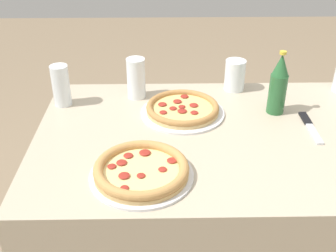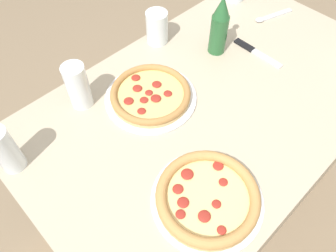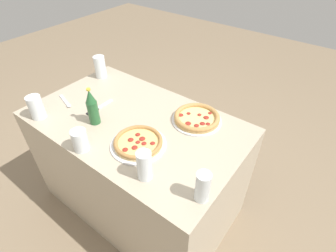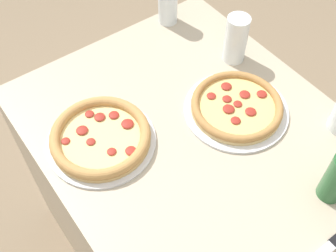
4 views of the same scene
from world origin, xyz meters
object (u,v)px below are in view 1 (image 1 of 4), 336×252
at_px(pizza_salami, 141,171).
at_px(pizza_veggie, 183,109).
at_px(glass_cola, 61,88).
at_px(beer_bottle, 278,84).
at_px(glass_mango_juice, 235,77).
at_px(glass_water, 136,80).
at_px(knife, 310,126).

bearing_deg(pizza_salami, pizza_veggie, 69.92).
xyz_separation_m(pizza_salami, pizza_veggie, (0.13, 0.36, -0.00)).
bearing_deg(pizza_veggie, glass_cola, 169.46).
bearing_deg(beer_bottle, glass_cola, 174.53).
bearing_deg(glass_mango_juice, glass_water, -171.26).
distance_m(glass_mango_juice, glass_water, 0.38).
bearing_deg(glass_mango_juice, beer_bottle, -58.11).
relative_size(glass_mango_juice, glass_water, 0.78).
relative_size(glass_cola, beer_bottle, 0.67).
height_order(pizza_veggie, glass_mango_juice, glass_mango_juice).
xyz_separation_m(glass_cola, glass_water, (0.27, 0.06, 0.00)).
xyz_separation_m(glass_cola, beer_bottle, (0.76, -0.07, 0.04)).
xyz_separation_m(pizza_veggie, glass_water, (-0.17, 0.14, 0.05)).
distance_m(pizza_salami, beer_bottle, 0.59).
bearing_deg(beer_bottle, pizza_veggie, -178.66).
distance_m(pizza_salami, pizza_veggie, 0.38).
bearing_deg(pizza_salami, glass_cola, 124.46).
bearing_deg(glass_water, glass_cola, -168.00).
xyz_separation_m(pizza_salami, glass_water, (-0.04, 0.49, 0.05)).
bearing_deg(pizza_veggie, beer_bottle, 1.34).
height_order(glass_cola, knife, glass_cola).
xyz_separation_m(pizza_salami, glass_mango_juice, (0.34, 0.55, 0.03)).
height_order(glass_mango_juice, knife, glass_mango_juice).
height_order(glass_cola, beer_bottle, beer_bottle).
height_order(pizza_salami, glass_water, glass_water).
height_order(pizza_veggie, glass_cola, glass_cola).
relative_size(glass_mango_juice, knife, 0.59).
bearing_deg(pizza_salami, glass_mango_juice, 58.31).
bearing_deg(glass_cola, beer_bottle, -5.47).
relative_size(pizza_salami, glass_cola, 1.93).
relative_size(pizza_veggie, knife, 1.46).
distance_m(pizza_veggie, glass_water, 0.22).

